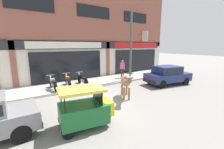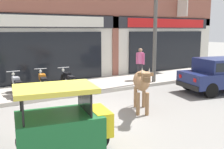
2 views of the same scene
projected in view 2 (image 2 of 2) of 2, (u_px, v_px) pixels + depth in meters
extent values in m
plane|color=gray|center=(96.00, 113.00, 8.43)|extent=(90.00, 90.00, 0.00)
cube|color=#B7AFA3|center=(58.00, 89.00, 11.51)|extent=(19.00, 2.90, 0.15)
cube|color=silver|center=(45.00, 50.00, 12.70)|extent=(23.00, 0.55, 3.40)
cube|color=#28282D|center=(46.00, 21.00, 12.20)|extent=(22.08, 0.08, 0.64)
cube|color=black|center=(47.00, 57.00, 12.48)|extent=(5.83, 0.10, 2.40)
cube|color=silver|center=(46.00, 21.00, 12.18)|extent=(6.13, 0.05, 0.52)
cube|color=#8E5142|center=(115.00, 47.00, 14.39)|extent=(0.36, 0.12, 3.40)
cube|color=black|center=(168.00, 51.00, 16.35)|extent=(5.83, 0.10, 2.40)
cube|color=red|center=(169.00, 23.00, 16.05)|extent=(6.13, 0.05, 0.52)
cube|color=silver|center=(183.00, 7.00, 15.93)|extent=(0.08, 0.80, 1.10)
ellipsoid|color=#936B47|center=(141.00, 81.00, 8.49)|extent=(1.16, 1.47, 0.60)
sphere|color=#936B47|center=(143.00, 75.00, 8.18)|extent=(0.32, 0.32, 0.32)
cylinder|color=#936B47|center=(147.00, 104.00, 8.18)|extent=(0.12, 0.12, 0.72)
cylinder|color=#936B47|center=(138.00, 104.00, 8.18)|extent=(0.12, 0.12, 0.72)
cylinder|color=#936B47|center=(144.00, 97.00, 9.03)|extent=(0.12, 0.12, 0.72)
cylinder|color=#936B47|center=(136.00, 97.00, 9.03)|extent=(0.12, 0.12, 0.72)
cylinder|color=#936B47|center=(145.00, 81.00, 7.66)|extent=(0.44, 0.52, 0.43)
cube|color=#936B47|center=(146.00, 77.00, 7.38)|extent=(0.37, 0.42, 0.26)
cube|color=brown|center=(147.00, 80.00, 7.21)|extent=(0.21, 0.20, 0.14)
cone|color=beige|center=(149.00, 70.00, 7.38)|extent=(0.11, 0.13, 0.19)
cone|color=beige|center=(142.00, 70.00, 7.39)|extent=(0.11, 0.13, 0.19)
cube|color=#936B47|center=(151.00, 74.00, 7.44)|extent=(0.14, 0.11, 0.10)
cube|color=#936B47|center=(140.00, 74.00, 7.44)|extent=(0.14, 0.11, 0.10)
cylinder|color=#936B47|center=(139.00, 83.00, 9.26)|extent=(0.12, 0.16, 0.60)
cylinder|color=black|center=(189.00, 83.00, 11.64)|extent=(0.62, 0.29, 0.60)
cylinder|color=black|center=(211.00, 90.00, 10.30)|extent=(0.62, 0.29, 0.60)
cube|color=navy|center=(222.00, 78.00, 11.29)|extent=(3.75, 2.26, 0.60)
cube|color=navy|center=(221.00, 65.00, 11.16)|extent=(2.15, 1.79, 0.56)
cube|color=black|center=(221.00, 65.00, 11.16)|extent=(2.00, 1.78, 0.35)
cube|color=black|center=(187.00, 86.00, 10.76)|extent=(0.42, 1.51, 0.20)
cube|color=red|center=(180.00, 76.00, 11.16)|extent=(0.06, 0.16, 0.14)
cube|color=red|center=(195.00, 80.00, 10.24)|extent=(0.06, 0.16, 0.14)
cylinder|color=black|center=(100.00, 139.00, 5.88)|extent=(0.45, 0.19, 0.44)
cylinder|color=black|center=(26.00, 141.00, 5.80)|extent=(0.45, 0.19, 0.44)
cube|color=#19602D|center=(59.00, 130.00, 5.50)|extent=(1.87, 1.42, 0.70)
cube|color=yellow|center=(99.00, 120.00, 5.81)|extent=(0.49, 0.92, 0.52)
cylinder|color=black|center=(79.00, 94.00, 6.05)|extent=(0.04, 0.04, 0.55)
cylinder|color=black|center=(92.00, 105.00, 5.15)|extent=(0.04, 0.04, 0.55)
cylinder|color=black|center=(20.00, 99.00, 5.59)|extent=(0.04, 0.04, 0.55)
cylinder|color=black|center=(23.00, 112.00, 4.68)|extent=(0.04, 0.04, 0.55)
cube|color=#DBCC42|center=(55.00, 89.00, 5.33)|extent=(1.77, 1.35, 0.10)
cube|color=black|center=(85.00, 99.00, 5.60)|extent=(0.18, 0.92, 0.50)
cylinder|color=black|center=(14.00, 85.00, 10.60)|extent=(0.10, 0.56, 0.56)
cylinder|color=black|center=(21.00, 92.00, 9.53)|extent=(0.10, 0.56, 0.56)
cube|color=#B2B5BA|center=(17.00, 87.00, 10.04)|extent=(0.20, 0.32, 0.24)
cube|color=#A8AAB2|center=(16.00, 80.00, 10.13)|extent=(0.24, 0.40, 0.24)
cube|color=black|center=(18.00, 82.00, 9.80)|extent=(0.22, 0.52, 0.12)
cylinder|color=#B2B5BA|center=(14.00, 78.00, 10.49)|extent=(0.04, 0.27, 0.59)
cylinder|color=#B2B5BA|center=(13.00, 71.00, 10.48)|extent=(0.52, 0.03, 0.03)
sphere|color=silver|center=(13.00, 74.00, 10.55)|extent=(0.12, 0.12, 0.12)
cylinder|color=#B2B5BA|center=(16.00, 92.00, 9.69)|extent=(0.06, 0.48, 0.06)
cylinder|color=black|center=(41.00, 82.00, 11.30)|extent=(0.18, 0.57, 0.56)
cylinder|color=black|center=(45.00, 88.00, 10.16)|extent=(0.18, 0.57, 0.56)
cube|color=#B2B5BA|center=(43.00, 84.00, 10.71)|extent=(0.24, 0.34, 0.24)
cube|color=orange|center=(42.00, 77.00, 10.81)|extent=(0.29, 0.43, 0.24)
cube|color=black|center=(44.00, 79.00, 10.45)|extent=(0.29, 0.55, 0.12)
cylinder|color=#B2B5BA|center=(41.00, 75.00, 11.19)|extent=(0.08, 0.27, 0.59)
cylinder|color=#B2B5BA|center=(40.00, 69.00, 11.18)|extent=(0.52, 0.10, 0.03)
sphere|color=silver|center=(40.00, 71.00, 11.26)|extent=(0.12, 0.12, 0.12)
cylinder|color=#B2B5BA|center=(42.00, 88.00, 10.35)|extent=(0.13, 0.48, 0.06)
cylinder|color=black|center=(64.00, 80.00, 11.66)|extent=(0.11, 0.56, 0.56)
cylinder|color=black|center=(74.00, 85.00, 10.60)|extent=(0.11, 0.56, 0.56)
cube|color=#B2B5BA|center=(69.00, 82.00, 11.11)|extent=(0.20, 0.32, 0.24)
cube|color=black|center=(67.00, 75.00, 11.20)|extent=(0.25, 0.40, 0.24)
cube|color=black|center=(71.00, 77.00, 10.86)|extent=(0.23, 0.52, 0.12)
cylinder|color=#B2B5BA|center=(64.00, 74.00, 11.56)|extent=(0.04, 0.27, 0.59)
cylinder|color=#B2B5BA|center=(63.00, 67.00, 11.55)|extent=(0.52, 0.04, 0.03)
sphere|color=silver|center=(63.00, 70.00, 11.62)|extent=(0.12, 0.12, 0.12)
cylinder|color=#B2B5BA|center=(69.00, 86.00, 10.76)|extent=(0.07, 0.48, 0.06)
cylinder|color=#2D2D33|center=(139.00, 71.00, 13.30)|extent=(0.11, 0.11, 0.82)
cylinder|color=#2D2D33|center=(142.00, 72.00, 13.19)|extent=(0.11, 0.11, 0.82)
cylinder|color=#DB5B93|center=(140.00, 58.00, 13.13)|extent=(0.32, 0.32, 0.56)
cylinder|color=#DB5B93|center=(137.00, 58.00, 13.26)|extent=(0.08, 0.08, 0.56)
cylinder|color=#DB5B93|center=(144.00, 59.00, 13.00)|extent=(0.08, 0.08, 0.56)
sphere|color=tan|center=(140.00, 50.00, 13.06)|extent=(0.20, 0.20, 0.20)
cylinder|color=#595651|center=(155.00, 21.00, 12.29)|extent=(0.18, 0.18, 5.77)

